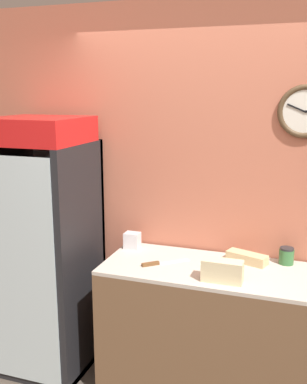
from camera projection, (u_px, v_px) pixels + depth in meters
wall_back at (243, 197)px, 3.17m from camera, size 5.20×0.09×2.70m
prep_counter at (229, 335)px, 3.03m from camera, size 1.72×0.63×0.94m
beverage_cooler at (50, 235)px, 3.36m from camera, size 0.63×0.67×1.91m
sandwich_stack_bottom at (222, 276)px, 2.76m from camera, size 0.25×0.11×0.07m
sandwich_stack_middle at (223, 266)px, 2.74m from camera, size 0.25×0.10×0.07m
sandwich_flat_left at (247, 258)px, 3.06m from camera, size 0.29×0.18×0.07m
chefs_knife at (159, 263)px, 3.03m from camera, size 0.29×0.25×0.02m
condiment_jar at (286, 256)px, 3.03m from camera, size 0.10×0.10×0.11m
napkin_dispenser at (132, 241)px, 3.33m from camera, size 0.11×0.09×0.12m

